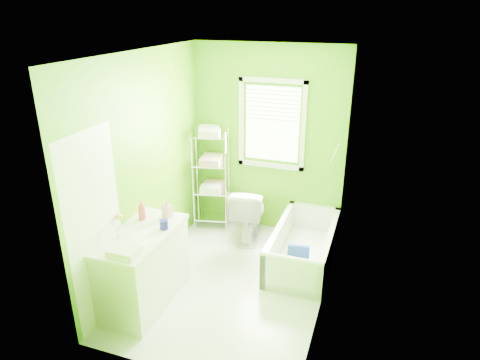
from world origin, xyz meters
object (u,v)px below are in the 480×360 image
(bathtub, at_px, (303,251))
(wire_shelf_unit, at_px, (212,168))
(toilet, at_px, (249,212))
(vanity, at_px, (143,266))

(bathtub, distance_m, wire_shelf_unit, 1.72)
(wire_shelf_unit, bearing_deg, bathtub, -21.26)
(toilet, height_order, vanity, vanity)
(toilet, relative_size, vanity, 0.69)
(vanity, bearing_deg, toilet, 69.46)
(vanity, height_order, wire_shelf_unit, wire_shelf_unit)
(toilet, distance_m, wire_shelf_unit, 0.82)
(toilet, height_order, wire_shelf_unit, wire_shelf_unit)
(bathtub, bearing_deg, toilet, 155.51)
(vanity, bearing_deg, bathtub, 41.84)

